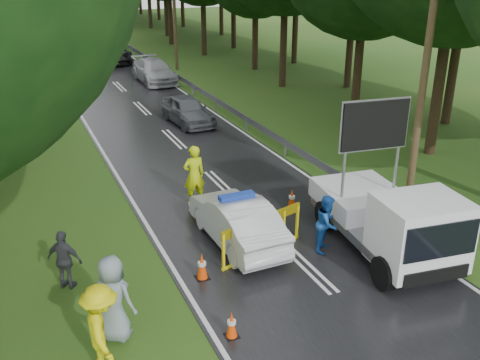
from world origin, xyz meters
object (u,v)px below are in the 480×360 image
queue_car_first (187,110)px  queue_car_fourth (111,43)px  barrier (262,226)px  work_truck (391,219)px  officer (194,175)px  queue_car_third (111,53)px  civilian (327,223)px  queue_car_second (154,71)px  police_sedan (237,221)px

queue_car_first → queue_car_fourth: 24.75m
queue_car_first → barrier: bearing=-104.3°
work_truck → officer: bearing=131.9°
work_truck → queue_car_third: size_ratio=0.95×
queue_car_third → civilian: bearing=-89.1°
work_truck → barrier: bearing=162.6°
queue_car_second → queue_car_fourth: size_ratio=1.29×
queue_car_first → queue_car_second: bearing=79.2°
police_sedan → queue_car_second: police_sedan is taller
officer → queue_car_first: officer is taller
barrier → work_truck: bearing=-40.3°
barrier → civilian: size_ratio=1.65×
civilian → queue_car_first: bearing=46.1°
police_sedan → queue_car_first: size_ratio=1.04×
work_truck → barrier: size_ratio=1.94×
civilian → queue_car_third: civilian is taller
queue_car_third → queue_car_second: bearing=-80.3°
queue_car_second → queue_car_fourth: 14.46m
civilian → queue_car_third: bearing=47.4°
police_sedan → officer: size_ratio=2.07×
officer → queue_car_first: size_ratio=0.50×
queue_car_first → queue_car_fourth: (1.01, 24.73, -0.04)m
queue_car_third → officer: bearing=-94.1°
queue_car_first → queue_car_fourth: size_ratio=1.02×
civilian → officer: bearing=75.9°
police_sedan → civilian: civilian is taller
barrier → police_sedan: bearing=95.8°
officer → barrier: bearing=97.8°
officer → queue_car_first: (2.81, 9.19, -0.33)m
civilian → queue_car_third: size_ratio=0.30×
police_sedan → queue_car_fourth: bearing=-96.8°
barrier → queue_car_second: 23.70m
officer → queue_car_fourth: bearing=-97.3°
officer → queue_car_third: bearing=-96.3°
queue_car_first → police_sedan: bearing=-106.6°
police_sedan → queue_car_second: bearing=-100.5°
officer → civilian: (2.39, -4.50, -0.19)m
work_truck → queue_car_fourth: 39.37m
queue_car_fourth → officer: bearing=-100.0°
civilian → queue_car_first: 13.70m
barrier → queue_car_first: queue_car_first is taller
police_sedan → queue_car_first: 12.54m
queue_car_second → queue_car_fourth: bearing=89.5°
police_sedan → work_truck: size_ratio=0.79×
civilian → queue_car_fourth: bearing=45.7°
barrier → queue_car_first: 13.38m
officer → queue_car_second: 19.85m
barrier → officer: officer is taller
work_truck → queue_car_first: bearing=100.8°
police_sedan → officer: bearing=-87.0°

